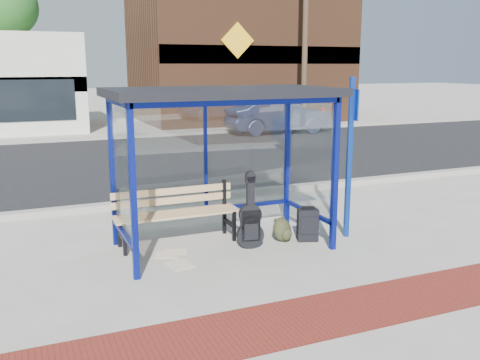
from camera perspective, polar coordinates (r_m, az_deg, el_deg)
name	(u,v)px	position (r m, az deg, el deg)	size (l,w,h in m)	color
ground	(223,247)	(8.32, -1.85, -7.11)	(120.00, 120.00, 0.00)	#B2ADA0
brick_paver_strip	(308,318)	(6.15, 7.22, -14.40)	(60.00, 1.00, 0.01)	maroon
curb_near	(171,200)	(10.94, -7.34, -2.13)	(60.00, 0.25, 0.12)	gray
street_asphalt	(123,162)	(15.82, -12.36, 1.90)	(60.00, 10.00, 0.00)	black
curb_far	(97,138)	(20.80, -15.02, 4.33)	(60.00, 0.25, 0.12)	gray
far_sidewalk	(90,134)	(22.67, -15.70, 4.77)	(60.00, 4.00, 0.01)	#B2ADA0
bus_shelter	(220,112)	(7.94, -2.13, 7.30)	(3.30, 1.80, 2.42)	navy
storefront_brown	(238,56)	(28.00, -0.23, 13.10)	(10.00, 7.08, 6.40)	#59331E
tree_mid	(0,8)	(29.45, -24.25, 16.41)	(3.60, 3.60, 7.03)	#4C3826
tree_right	(285,18)	(33.20, 4.82, 16.80)	(3.60, 3.60, 7.03)	#4C3826
utility_pole_east	(305,33)	(23.90, 6.97, 15.35)	(1.60, 0.24, 8.00)	#4C3826
bench	(176,211)	(8.40, -6.85, -3.27)	(1.95, 0.48, 0.92)	black
guitar_bag	(250,222)	(8.14, 1.10, -4.49)	(0.43, 0.19, 1.13)	black
suitcase	(308,225)	(8.57, 7.23, -4.76)	(0.37, 0.30, 0.57)	black
backpack	(283,230)	(8.53, 4.58, -5.37)	(0.36, 0.34, 0.38)	#2A2C18
sign_post	(350,149)	(8.64, 11.67, 3.26)	(0.14, 0.32, 2.57)	#0D3199
newspaper_a	(176,252)	(8.13, -6.87, -7.62)	(0.33, 0.26, 0.01)	white
newspaper_b	(180,265)	(7.62, -6.43, -9.00)	(0.39, 0.31, 0.01)	white
newspaper_c	(168,255)	(8.01, -7.73, -7.96)	(0.38, 0.30, 0.01)	white
parked_car	(279,116)	(22.10, 4.18, 6.85)	(1.50, 4.30, 1.42)	#192446
fire_hydrant	(323,116)	(25.28, 8.84, 6.79)	(0.36, 0.24, 0.81)	red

